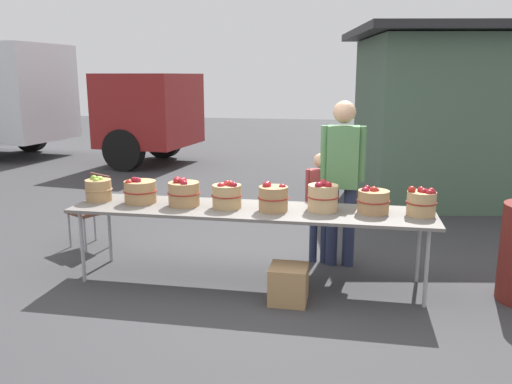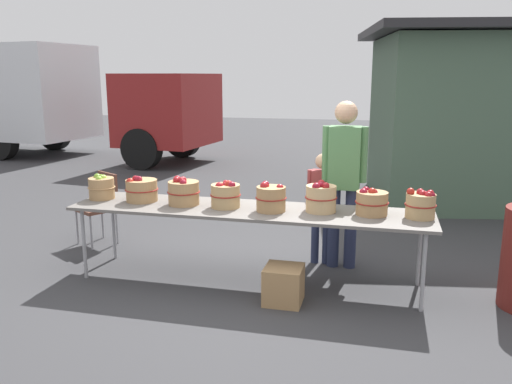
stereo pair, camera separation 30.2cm
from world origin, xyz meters
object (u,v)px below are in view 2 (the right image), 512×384
apple_basket_red_2 (225,195)px  box_truck (41,97)px  apple_basket_red_5 (372,202)px  market_table (249,212)px  produce_crate (284,285)px  apple_basket_red_6 (421,204)px  apple_basket_red_4 (321,198)px  folding_chair (101,202)px  apple_basket_red_3 (271,198)px  vendor_adult (344,172)px  apple_basket_green_0 (102,187)px  apple_basket_red_0 (141,190)px  child_customer (322,200)px  apple_basket_red_1 (183,192)px

apple_basket_red_2 → box_truck: 9.87m
apple_basket_red_5 → market_table: bearing=-177.4°
market_table → produce_crate: market_table is taller
market_table → apple_basket_red_6: size_ratio=12.41×
apple_basket_red_2 → apple_basket_red_4: size_ratio=0.99×
apple_basket_red_6 → folding_chair: 3.75m
apple_basket_red_2 → apple_basket_red_3: apple_basket_red_3 is taller
vendor_adult → box_truck: box_truck is taller
box_truck → apple_basket_red_5: bearing=-33.5°
market_table → apple_basket_red_6: apple_basket_red_6 is taller
apple_basket_green_0 → apple_basket_red_0: apple_basket_red_0 is taller
box_truck → folding_chair: (5.14, -6.18, -0.98)m
box_truck → produce_crate: size_ratio=23.38×
apple_basket_red_3 → child_customer: bearing=61.8°
apple_basket_red_0 → apple_basket_green_0: bearing=179.9°
apple_basket_red_1 → vendor_adult: bearing=22.7°
apple_basket_red_2 → vendor_adult: 1.28m
apple_basket_red_2 → apple_basket_red_5: bearing=2.4°
apple_basket_green_0 → child_customer: child_customer is taller
apple_basket_green_0 → produce_crate: size_ratio=0.84×
apple_basket_red_5 → apple_basket_red_1: bearing=-178.6°
apple_basket_green_0 → apple_basket_red_5: (2.76, 0.01, -0.00)m
market_table → folding_chair: folding_chair is taller
apple_basket_red_2 → apple_basket_red_4: apple_basket_red_4 is taller
apple_basket_red_0 → vendor_adult: (2.00, 0.60, 0.17)m
apple_basket_red_3 → apple_basket_red_4: 0.47m
apple_basket_red_1 → apple_basket_red_4: 1.37m
vendor_adult → child_customer: (-0.23, 0.06, -0.33)m
child_customer → vendor_adult: bearing=163.6°
folding_chair → apple_basket_red_1: bearing=1.2°
market_table → apple_basket_red_5: 1.17m
apple_basket_green_0 → apple_basket_red_4: 2.29m
apple_basket_red_0 → apple_basket_red_4: size_ratio=1.11×
apple_basket_red_1 → apple_basket_red_6: bearing=0.7°
apple_basket_red_4 → vendor_adult: vendor_adult is taller
apple_basket_red_3 → apple_basket_red_6: (1.37, 0.08, 0.00)m
market_table → vendor_adult: 1.12m
apple_basket_red_1 → child_customer: (1.30, 0.70, -0.17)m
apple_basket_red_0 → produce_crate: (1.58, -0.45, -0.70)m
apple_basket_red_6 → vendor_adult: vendor_adult is taller
apple_basket_red_2 → apple_basket_red_3: bearing=-4.3°
apple_basket_green_0 → vendor_adult: (2.45, 0.60, 0.17)m
apple_basket_green_0 → apple_basket_red_6: (3.19, -0.01, 0.01)m
apple_basket_red_3 → apple_basket_red_1: bearing=177.0°
apple_basket_red_3 → produce_crate: size_ratio=0.88×
apple_basket_red_1 → apple_basket_red_3: (0.90, -0.05, -0.00)m
apple_basket_red_5 → apple_basket_red_6: bearing=-2.0°
apple_basket_red_4 → child_customer: bearing=95.7°
apple_basket_green_0 → apple_basket_red_5: bearing=0.1°
apple_basket_red_2 → folding_chair: (-1.83, 0.79, -0.37)m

